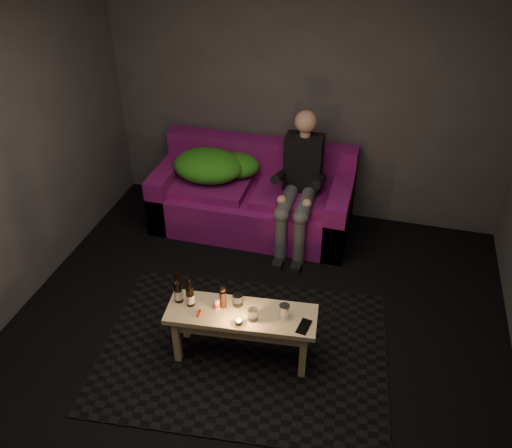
{
  "coord_description": "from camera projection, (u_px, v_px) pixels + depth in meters",
  "views": [
    {
      "loc": [
        0.82,
        -2.71,
        3.2
      ],
      "look_at": [
        -0.19,
        1.06,
        0.53
      ],
      "focal_mm": 38.0,
      "sensor_mm": 36.0,
      "label": 1
    }
  ],
  "objects": [
    {
      "name": "tumbler_back",
      "position": [
        238.0,
        300.0,
        3.98
      ],
      "size": [
        0.1,
        0.1,
        0.09
      ],
      "primitive_type": "cylinder",
      "rotation": [
        0.0,
        0.0,
        0.28
      ],
      "color": "white",
      "rests_on": "coffee_table"
    },
    {
      "name": "rug",
      "position": [
        244.0,
        350.0,
        4.23
      ],
      "size": [
        2.35,
        1.82,
        0.01
      ],
      "primitive_type": "cube",
      "rotation": [
        0.0,
        0.0,
        0.1
      ],
      "color": "black",
      "rests_on": "floor"
    },
    {
      "name": "coffee_table",
      "position": [
        242.0,
        320.0,
        3.98
      ],
      "size": [
        1.13,
        0.46,
        0.45
      ],
      "rotation": [
        0.0,
        0.0,
        0.1
      ],
      "color": "tan",
      "rests_on": "rug"
    },
    {
      "name": "beer_bottle_a",
      "position": [
        178.0,
        290.0,
        3.99
      ],
      "size": [
        0.07,
        0.07,
        0.27
      ],
      "color": "black",
      "rests_on": "coffee_table"
    },
    {
      "name": "smartphone",
      "position": [
        304.0,
        327.0,
        3.81
      ],
      "size": [
        0.1,
        0.16,
        0.01
      ],
      "primitive_type": "cube",
      "rotation": [
        0.0,
        0.0,
        -0.16
      ],
      "color": "black",
      "rests_on": "coffee_table"
    },
    {
      "name": "red_lighter",
      "position": [
        199.0,
        313.0,
        3.92
      ],
      "size": [
        0.02,
        0.07,
        0.01
      ],
      "primitive_type": "cube",
      "rotation": [
        0.0,
        0.0,
        0.05
      ],
      "color": "red",
      "rests_on": "coffee_table"
    },
    {
      "name": "beer_bottle_b",
      "position": [
        190.0,
        295.0,
        3.95
      ],
      "size": [
        0.06,
        0.06,
        0.25
      ],
      "color": "black",
      "rests_on": "coffee_table"
    },
    {
      "name": "tumbler_front",
      "position": [
        253.0,
        315.0,
        3.85
      ],
      "size": [
        0.08,
        0.08,
        0.09
      ],
      "primitive_type": "cylinder",
      "rotation": [
        0.0,
        0.0,
        0.07
      ],
      "color": "white",
      "rests_on": "coffee_table"
    },
    {
      "name": "pepper_mill",
      "position": [
        223.0,
        299.0,
        3.95
      ],
      "size": [
        0.07,
        0.07,
        0.14
      ],
      "primitive_type": "cylinder",
      "rotation": [
        0.0,
        0.0,
        -0.43
      ],
      "color": "black",
      "rests_on": "coffee_table"
    },
    {
      "name": "salt_shaker",
      "position": [
        217.0,
        304.0,
        3.95
      ],
      "size": [
        0.05,
        0.05,
        0.09
      ],
      "primitive_type": "cylinder",
      "rotation": [
        0.0,
        0.0,
        -0.04
      ],
      "color": "silver",
      "rests_on": "coffee_table"
    },
    {
      "name": "steel_cup",
      "position": [
        284.0,
        311.0,
        3.87
      ],
      "size": [
        0.1,
        0.1,
        0.11
      ],
      "primitive_type": "cylinder",
      "rotation": [
        0.0,
        0.0,
        -0.28
      ],
      "color": "silver",
      "rests_on": "coffee_table"
    },
    {
      "name": "floor",
      "position": [
        244.0,
        360.0,
        4.15
      ],
      "size": [
        4.5,
        4.5,
        0.0
      ],
      "primitive_type": "plane",
      "color": "black",
      "rests_on": "ground"
    },
    {
      "name": "green_blanket",
      "position": [
        214.0,
        165.0,
        5.41
      ],
      "size": [
        0.86,
        0.59,
        0.29
      ],
      "color": "#2C8217",
      "rests_on": "sofa"
    },
    {
      "name": "sofa",
      "position": [
        254.0,
        199.0,
        5.51
      ],
      "size": [
        1.95,
        0.88,
        0.84
      ],
      "color": "#811172",
      "rests_on": "floor"
    },
    {
      "name": "tealight",
      "position": [
        239.0,
        321.0,
        3.83
      ],
      "size": [
        0.06,
        0.06,
        0.04
      ],
      "color": "white",
      "rests_on": "coffee_table"
    },
    {
      "name": "room",
      "position": [
        261.0,
        139.0,
        3.6
      ],
      "size": [
        4.5,
        4.5,
        4.5
      ],
      "color": "silver",
      "rests_on": "ground"
    },
    {
      "name": "person",
      "position": [
        300.0,
        181.0,
        5.07
      ],
      "size": [
        0.35,
        0.81,
        1.3
      ],
      "color": "black",
      "rests_on": "sofa"
    }
  ]
}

